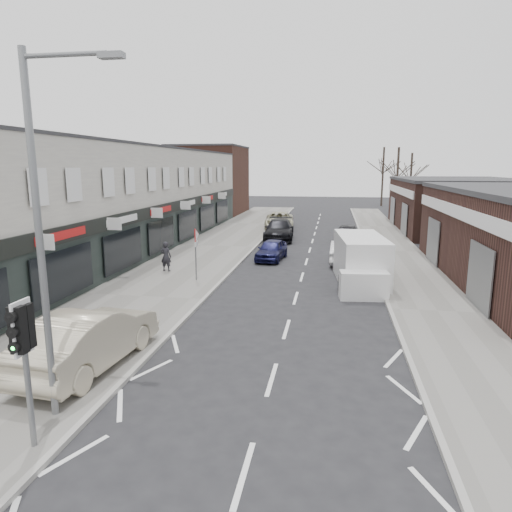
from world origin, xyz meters
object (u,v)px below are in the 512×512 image
at_px(street_lamp, 45,221).
at_px(white_van, 361,262).
at_px(sedan_on_pavement, 89,338).
at_px(parked_car_left_a, 272,250).
at_px(parked_car_left_b, 279,230).
at_px(parked_car_right_a, 343,252).
at_px(pedestrian, 166,256).
at_px(parked_car_left_c, 279,221).
at_px(parked_car_right_b, 347,233).
at_px(traffic_light, 23,340).
at_px(warning_sign, 196,239).

height_order(street_lamp, white_van, street_lamp).
relative_size(sedan_on_pavement, parked_car_left_a, 1.36).
height_order(white_van, parked_car_left_b, white_van).
distance_m(parked_car_left_a, parked_car_right_a, 4.40).
bearing_deg(street_lamp, pedestrian, 101.26).
bearing_deg(sedan_on_pavement, parked_car_left_c, -88.34).
bearing_deg(sedan_on_pavement, pedestrian, -74.57).
bearing_deg(parked_car_right_a, street_lamp, 72.74).
xyz_separation_m(white_van, pedestrian, (-10.35, 0.50, -0.18)).
bearing_deg(street_lamp, parked_car_right_b, 74.89).
xyz_separation_m(white_van, parked_car_left_a, (-5.15, 5.08, -0.48)).
distance_m(white_van, sedan_on_pavement, 14.03).
xyz_separation_m(pedestrian, parked_car_right_b, (10.05, 12.14, -0.22)).
distance_m(traffic_light, parked_car_right_b, 28.72).
bearing_deg(parked_car_left_b, street_lamp, -97.39).
xyz_separation_m(white_van, parked_car_right_b, (-0.30, 12.64, -0.40)).
distance_m(warning_sign, pedestrian, 3.05).
height_order(traffic_light, parked_car_left_b, traffic_light).
distance_m(parked_car_right_a, parked_car_right_b, 7.72).
bearing_deg(pedestrian, parked_car_right_a, -151.69).
bearing_deg(parked_car_left_b, parked_car_right_a, -62.52).
xyz_separation_m(street_lamp, pedestrian, (-2.87, 14.44, -3.68)).
xyz_separation_m(street_lamp, parked_car_left_c, (1.13, 33.38, -3.84)).
bearing_deg(parked_car_right_a, warning_sign, 41.88).
xyz_separation_m(sedan_on_pavement, parked_car_left_b, (2.53, 24.48, -0.16)).
relative_size(parked_car_left_c, parked_car_right_a, 1.37).
relative_size(street_lamp, parked_car_left_b, 1.45).
distance_m(warning_sign, parked_car_right_a, 9.66).
relative_size(parked_car_left_a, parked_car_right_a, 0.91).
height_order(traffic_light, sedan_on_pavement, traffic_light).
distance_m(parked_car_left_a, parked_car_left_c, 14.41).
height_order(sedan_on_pavement, parked_car_left_c, sedan_on_pavement).
bearing_deg(pedestrian, street_lamp, 104.78).
distance_m(traffic_light, parked_car_left_c, 34.65).
distance_m(street_lamp, parked_car_right_b, 27.81).
bearing_deg(parked_car_right_b, parked_car_left_c, -43.12).
distance_m(sedan_on_pavement, parked_car_left_a, 16.77).
bearing_deg(street_lamp, white_van, 61.79).
xyz_separation_m(pedestrian, parked_car_left_a, (5.20, 4.58, -0.30)).
bearing_deg(warning_sign, parked_car_right_a, 39.52).
height_order(white_van, parked_car_right_a, white_van).
height_order(parked_car_left_a, parked_car_left_c, parked_car_left_c).
distance_m(street_lamp, warning_sign, 13.04).
bearing_deg(parked_car_left_b, parked_car_right_b, -8.06).
height_order(warning_sign, parked_car_left_a, warning_sign).
bearing_deg(sedan_on_pavement, parked_car_left_a, -95.32).
distance_m(parked_car_left_c, parked_car_right_b, 9.11).
relative_size(street_lamp, pedestrian, 4.89).
bearing_deg(parked_car_left_a, street_lamp, -91.35).
xyz_separation_m(traffic_light, warning_sign, (-0.76, 14.02, -0.21)).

